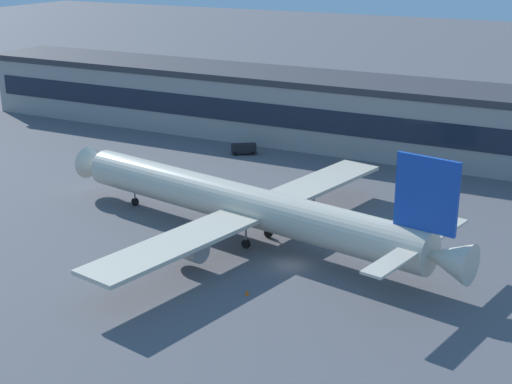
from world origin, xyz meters
The scene contains 5 objects.
ground_plane centered at (0.00, 0.00, 0.00)m, with size 600.00×600.00×0.00m, color #56565B.
terminal_building centered at (0.00, 53.79, 6.29)m, with size 190.15×16.59×12.54m.
airliner centered at (-8.41, 4.66, 4.62)m, with size 60.46×52.34×15.23m.
follow_me_car centered at (-28.38, 39.77, 1.09)m, with size 4.71×4.03×1.85m.
traffic_cone_0 centered at (-0.77, -9.32, 0.29)m, with size 0.47×0.47×0.59m, color #F2590C.
Camera 1 is at (34.70, -73.91, 36.38)m, focal length 53.02 mm.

